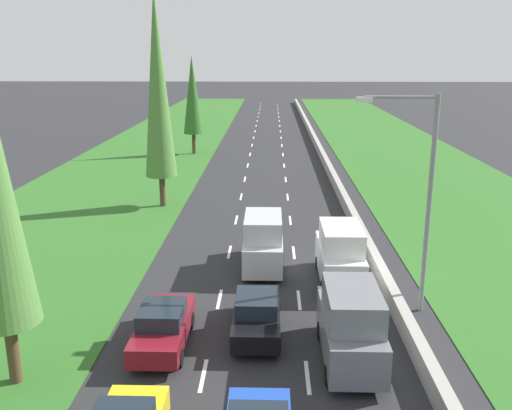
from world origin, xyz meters
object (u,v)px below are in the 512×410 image
Objects in this scene: maroon_sedan_left_lane at (163,326)px; white_van_right_lane at (340,254)px; grey_van_right_lane at (351,325)px; street_light_mast at (422,190)px; silver_van_centre_lane at (263,242)px; poplar_tree_second at (158,85)px; poplar_tree_third at (192,95)px; black_sedan_centre_lane at (257,314)px.

white_van_right_lane is at bearing 40.60° from maroon_sedan_left_lane.
street_light_mast reaches higher than grey_van_right_lane.
poplar_tree_second is at bearing 122.15° from silver_van_centre_lane.
poplar_tree_third is (-0.62, 20.97, -2.23)m from poplar_tree_second.
poplar_tree_second reaches higher than silver_van_centre_lane.
poplar_tree_second reaches higher than black_sedan_centre_lane.
white_van_right_lane is at bearing -71.41° from poplar_tree_third.
black_sedan_centre_lane is at bearing -91.24° from silver_van_centre_lane.
poplar_tree_second is 21.09m from poplar_tree_third.
silver_van_centre_lane is 33.75m from poplar_tree_third.
maroon_sedan_left_lane is 0.92× the size of silver_van_centre_lane.
silver_van_centre_lane is 0.48× the size of poplar_tree_third.
poplar_tree_second is (-7.09, 18.25, 7.58)m from black_sedan_centre_lane.
grey_van_right_lane is at bearing -69.97° from silver_van_centre_lane.
grey_van_right_lane is at bearing -75.01° from poplar_tree_third.
grey_van_right_lane is 9.20m from silver_van_centre_lane.
street_light_mast is (2.73, -2.91, 3.83)m from white_van_right_lane.
maroon_sedan_left_lane is 8.58m from silver_van_centre_lane.
poplar_tree_second reaches higher than grey_van_right_lane.
maroon_sedan_left_lane is 6.79m from grey_van_right_lane.
poplar_tree_second is at bearing 117.26° from grey_van_right_lane.
grey_van_right_lane is 1.09× the size of black_sedan_centre_lane.
white_van_right_lane is 18.43m from poplar_tree_second.
grey_van_right_lane is at bearing -93.80° from white_van_right_lane.
poplar_tree_second is at bearing -88.29° from poplar_tree_third.
silver_van_centre_lane is (3.56, 7.79, 0.59)m from maroon_sedan_left_lane.
street_light_mast is (6.35, -4.55, 3.83)m from silver_van_centre_lane.
black_sedan_centre_lane is 0.31× the size of poplar_tree_second.
grey_van_right_lane is 42.84m from poplar_tree_third.
silver_van_centre_lane is 8.70m from street_light_mast.
maroon_sedan_left_lane is 11.32m from street_light_mast.
poplar_tree_third is (-11.48, 34.12, 4.76)m from white_van_right_lane.
silver_van_centre_lane is at bearing 155.63° from white_van_right_lane.
poplar_tree_third is (-4.30, 40.27, 5.35)m from maroon_sedan_left_lane.
street_light_mast is (9.91, 3.24, 4.42)m from maroon_sedan_left_lane.
maroon_sedan_left_lane is 0.92× the size of grey_van_right_lane.
street_light_mast is at bearing 52.04° from grey_van_right_lane.
silver_van_centre_lane is at bearing -57.85° from poplar_tree_second.
white_van_right_lane is at bearing -50.47° from poplar_tree_second.
poplar_tree_third is at bearing 96.10° from maroon_sedan_left_lane.
silver_van_centre_lane is 0.33× the size of poplar_tree_second.
poplar_tree_second is (-10.85, 13.15, 6.99)m from white_van_right_lane.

